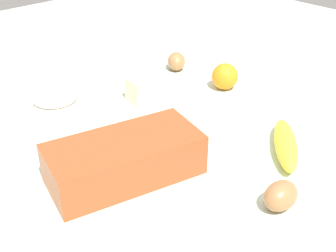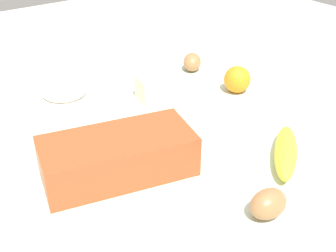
# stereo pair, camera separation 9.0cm
# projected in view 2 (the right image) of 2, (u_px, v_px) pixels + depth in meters

# --- Properties ---
(ground_plane) EXTENTS (2.40, 2.40, 0.02)m
(ground_plane) POSITION_uv_depth(u_px,v_px,m) (168.00, 146.00, 0.92)
(ground_plane) COLOR silver
(loaf_pan) EXTENTS (0.30, 0.19, 0.08)m
(loaf_pan) POSITION_uv_depth(u_px,v_px,m) (118.00, 155.00, 0.80)
(loaf_pan) COLOR #9E4723
(loaf_pan) RESTS_ON ground_plane
(flour_bowl) EXTENTS (0.14, 0.14, 0.07)m
(flour_bowl) POSITION_uv_depth(u_px,v_px,m) (65.00, 98.00, 1.03)
(flour_bowl) COLOR silver
(flour_bowl) RESTS_ON ground_plane
(banana) EXTENTS (0.17, 0.15, 0.04)m
(banana) POSITION_uv_depth(u_px,v_px,m) (286.00, 152.00, 0.85)
(banana) COLOR yellow
(banana) RESTS_ON ground_plane
(orange_fruit) EXTENTS (0.07, 0.07, 0.07)m
(orange_fruit) POSITION_uv_depth(u_px,v_px,m) (237.00, 79.00, 1.11)
(orange_fruit) COLOR orange
(orange_fruit) RESTS_ON ground_plane
(butter_block) EXTENTS (0.10, 0.08, 0.06)m
(butter_block) POSITION_uv_depth(u_px,v_px,m) (156.00, 88.00, 1.08)
(butter_block) COLOR #F4EDB2
(butter_block) RESTS_ON ground_plane
(egg_near_butter) EXTENTS (0.07, 0.05, 0.05)m
(egg_near_butter) POSITION_uv_depth(u_px,v_px,m) (270.00, 203.00, 0.71)
(egg_near_butter) COLOR #9F6A40
(egg_near_butter) RESTS_ON ground_plane
(egg_beside_bowl) EXTENTS (0.08, 0.08, 0.05)m
(egg_beside_bowl) POSITION_uv_depth(u_px,v_px,m) (192.00, 62.00, 1.24)
(egg_beside_bowl) COLOR #A46E43
(egg_beside_bowl) RESTS_ON ground_plane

